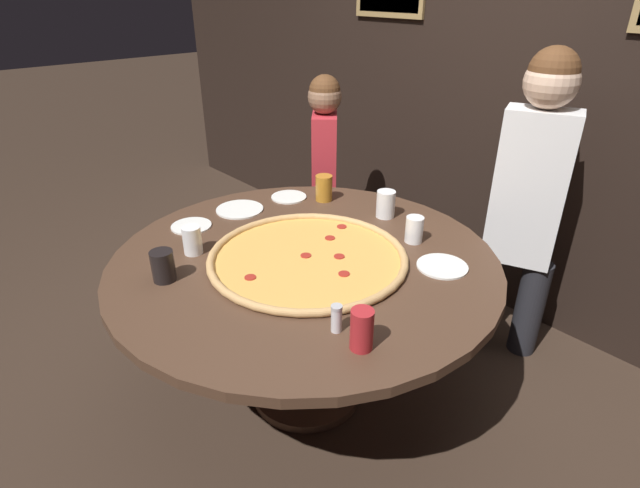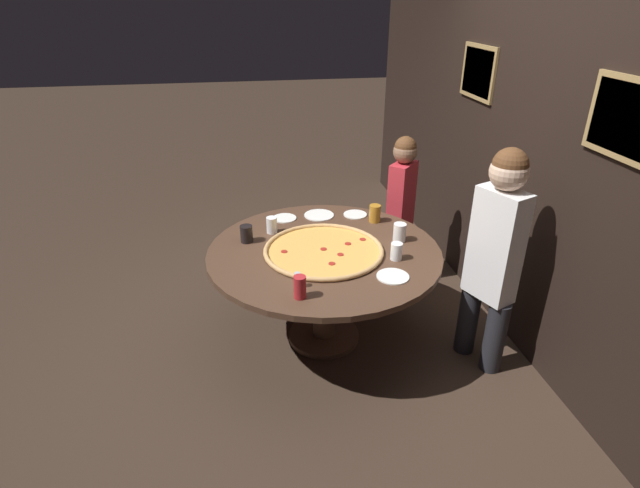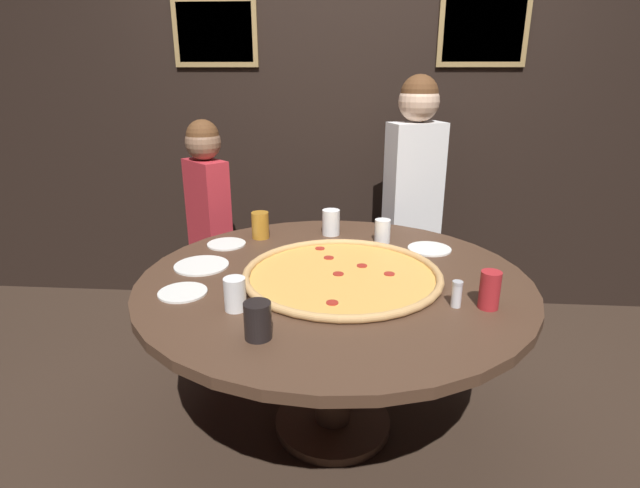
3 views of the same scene
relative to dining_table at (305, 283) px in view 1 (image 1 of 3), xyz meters
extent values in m
plane|color=#38281E|center=(0.00, 0.00, -0.61)|extent=(24.00, 24.00, 0.00)
cube|color=black|center=(0.00, 1.39, 0.69)|extent=(6.40, 0.06, 2.60)
cylinder|color=#4C3323|center=(0.00, 0.00, 0.11)|extent=(1.59, 1.59, 0.04)
cylinder|color=#4C3323|center=(0.00, 0.00, -0.26)|extent=(0.16, 0.16, 0.70)
cylinder|color=#4C3323|center=(0.00, 0.00, -0.59)|extent=(0.52, 0.52, 0.04)
cylinder|color=#E5A84C|center=(0.03, -0.01, 0.14)|extent=(0.77, 0.77, 0.01)
torus|color=tan|center=(0.03, -0.01, 0.15)|extent=(0.81, 0.81, 0.03)
cylinder|color=#A8281E|center=(0.01, -0.27, 0.14)|extent=(0.04, 0.04, 0.00)
cylinder|color=#A8281E|center=(-0.08, 0.29, 0.14)|extent=(0.04, 0.04, 0.00)
cylinder|color=#A8281E|center=(0.02, -0.01, 0.14)|extent=(0.04, 0.04, 0.00)
cylinder|color=#A8281E|center=(-0.03, 0.17, 0.14)|extent=(0.04, 0.04, 0.00)
cylinder|color=#A8281E|center=(0.11, 0.09, 0.14)|extent=(0.04, 0.04, 0.00)
cylinder|color=#A8281E|center=(0.22, 0.01, 0.14)|extent=(0.04, 0.04, 0.00)
cylinder|color=#B22328|center=(0.56, -0.24, 0.20)|extent=(0.07, 0.07, 0.14)
cylinder|color=white|center=(-0.33, -0.32, 0.19)|extent=(0.08, 0.08, 0.12)
cylinder|color=white|center=(-0.04, 0.54, 0.19)|extent=(0.09, 0.09, 0.13)
cylinder|color=white|center=(0.21, 0.44, 0.19)|extent=(0.08, 0.08, 0.12)
cylinder|color=#BC7A23|center=(-0.39, 0.46, 0.20)|extent=(0.09, 0.09, 0.13)
cylinder|color=black|center=(-0.21, -0.51, 0.19)|extent=(0.09, 0.09, 0.12)
cylinder|color=white|center=(-0.57, 0.06, 0.13)|extent=(0.23, 0.23, 0.01)
cylinder|color=white|center=(-0.54, 0.35, 0.13)|extent=(0.18, 0.18, 0.01)
cylinder|color=white|center=(-0.56, -0.21, 0.13)|extent=(0.18, 0.18, 0.01)
cylinder|color=white|center=(0.43, 0.35, 0.13)|extent=(0.20, 0.20, 0.01)
cylinder|color=silver|center=(0.44, -0.24, 0.17)|extent=(0.04, 0.04, 0.08)
cylinder|color=#B7B7BC|center=(0.44, -0.24, 0.22)|extent=(0.04, 0.04, 0.01)
cylinder|color=#232328|center=(0.52, 1.06, -0.35)|extent=(0.18, 0.18, 0.52)
cylinder|color=#232328|center=(0.31, 0.97, -0.35)|extent=(0.18, 0.18, 0.52)
cube|color=white|center=(0.41, 1.01, 0.28)|extent=(0.35, 0.27, 0.73)
sphere|color=beige|center=(0.41, 1.01, 0.76)|extent=(0.23, 0.23, 0.23)
sphere|color=brown|center=(0.41, 1.01, 0.80)|extent=(0.21, 0.21, 0.21)
cylinder|color=#232328|center=(-0.68, 0.73, -0.39)|extent=(0.17, 0.17, 0.45)
cylinder|color=#232328|center=(-0.83, 0.86, -0.39)|extent=(0.17, 0.17, 0.45)
cube|color=red|center=(-0.75, 0.79, 0.15)|extent=(0.29, 0.29, 0.62)
sphere|color=#8C664C|center=(-0.75, 0.79, 0.55)|extent=(0.19, 0.19, 0.19)
sphere|color=brown|center=(-0.75, 0.79, 0.59)|extent=(0.18, 0.18, 0.18)
camera|label=1|loc=(1.38, -1.15, 1.13)|focal=28.00mm
camera|label=2|loc=(2.95, -0.55, 1.70)|focal=28.00mm
camera|label=3|loc=(0.08, -1.88, 0.93)|focal=28.00mm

